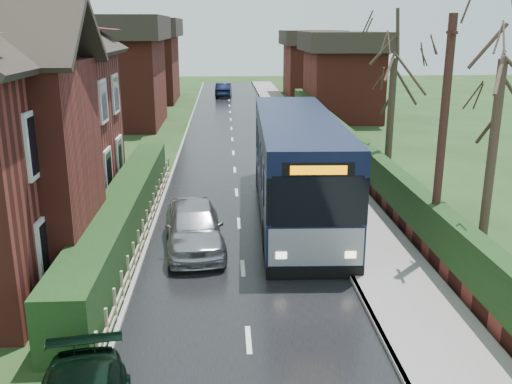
{
  "coord_description": "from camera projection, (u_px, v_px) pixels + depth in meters",
  "views": [
    {
      "loc": [
        -0.47,
        -13.48,
        6.86
      ],
      "look_at": [
        0.5,
        3.9,
        1.8
      ],
      "focal_mm": 40.0,
      "sensor_mm": 36.0,
      "label": 1
    }
  ],
  "objects": [
    {
      "name": "ground",
      "position": [
        245.0,
        300.0,
        14.87
      ],
      "size": [
        140.0,
        140.0,
        0.0
      ],
      "primitive_type": "plane",
      "color": "#2C4C20",
      "rests_on": "ground"
    },
    {
      "name": "road",
      "position": [
        237.0,
        193.0,
        24.45
      ],
      "size": [
        6.0,
        100.0,
        0.02
      ],
      "primitive_type": "cube",
      "color": "black",
      "rests_on": "ground"
    },
    {
      "name": "pavement",
      "position": [
        335.0,
        190.0,
        24.66
      ],
      "size": [
        2.5,
        100.0,
        0.14
      ],
      "primitive_type": "cube",
      "color": "slate",
      "rests_on": "ground"
    },
    {
      "name": "kerb_right",
      "position": [
        307.0,
        190.0,
        24.6
      ],
      "size": [
        0.12,
        100.0,
        0.14
      ],
      "primitive_type": "cube",
      "color": "gray",
      "rests_on": "ground"
    },
    {
      "name": "kerb_left",
      "position": [
        165.0,
        193.0,
        24.28
      ],
      "size": [
        0.12,
        100.0,
        0.1
      ],
      "primitive_type": "cube",
      "color": "gray",
      "rests_on": "ground"
    },
    {
      "name": "front_hedge",
      "position": [
        124.0,
        213.0,
        19.23
      ],
      "size": [
        1.2,
        16.0,
        1.6
      ],
      "primitive_type": "cube",
      "color": "black",
      "rests_on": "ground"
    },
    {
      "name": "picket_fence",
      "position": [
        147.0,
        223.0,
        19.37
      ],
      "size": [
        0.1,
        16.0,
        0.9
      ],
      "primitive_type": null,
      "color": "tan",
      "rests_on": "ground"
    },
    {
      "name": "right_wall_hedge",
      "position": [
        371.0,
        168.0,
        24.48
      ],
      "size": [
        0.6,
        50.0,
        1.8
      ],
      "color": "maroon",
      "rests_on": "ground"
    },
    {
      "name": "bus",
      "position": [
        297.0,
        166.0,
        21.3
      ],
      "size": [
        3.16,
        12.25,
        3.7
      ],
      "rotation": [
        0.0,
        0.0,
        -0.03
      ],
      "color": "black",
      "rests_on": "ground"
    },
    {
      "name": "car_silver",
      "position": [
        194.0,
        226.0,
        18.1
      ],
      "size": [
        2.25,
        4.63,
        1.52
      ],
      "primitive_type": "imported",
      "rotation": [
        0.0,
        0.0,
        0.1
      ],
      "color": "#B0B0B5",
      "rests_on": "ground"
    },
    {
      "name": "car_distant",
      "position": [
        224.0,
        90.0,
        57.55
      ],
      "size": [
        1.71,
        4.4,
        1.43
      ],
      "primitive_type": "imported",
      "rotation": [
        0.0,
        0.0,
        3.09
      ],
      "color": "black",
      "rests_on": "ground"
    },
    {
      "name": "bus_stop_sign",
      "position": [
        338.0,
        191.0,
        18.64
      ],
      "size": [
        0.19,
        0.38,
        2.58
      ],
      "rotation": [
        0.0,
        0.0,
        -0.36
      ],
      "color": "slate",
      "rests_on": "ground"
    },
    {
      "name": "telegraph_pole",
      "position": [
        442.0,
        142.0,
        16.46
      ],
      "size": [
        0.25,
        0.93,
        7.22
      ],
      "rotation": [
        0.0,
        0.0,
        -0.11
      ],
      "color": "black",
      "rests_on": "ground"
    },
    {
      "name": "tree_right_near",
      "position": [
        505.0,
        45.0,
        16.46
      ],
      "size": [
        3.95,
        3.95,
        8.52
      ],
      "color": "#3C2B23",
      "rests_on": "ground"
    },
    {
      "name": "tree_right_far",
      "position": [
        395.0,
        49.0,
        23.45
      ],
      "size": [
        4.14,
        4.14,
        8.0
      ],
      "color": "#32281D",
      "rests_on": "ground"
    }
  ]
}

